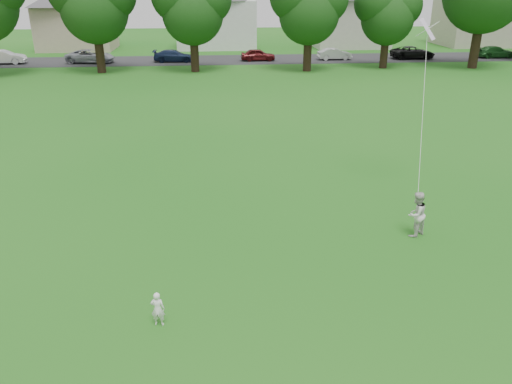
{
  "coord_description": "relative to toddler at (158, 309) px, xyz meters",
  "views": [
    {
      "loc": [
        -0.81,
        -9.85,
        7.33
      ],
      "look_at": [
        0.25,
        2.0,
        2.3
      ],
      "focal_mm": 35.0,
      "sensor_mm": 36.0,
      "label": 1
    }
  ],
  "objects": [
    {
      "name": "ground",
      "position": [
        2.21,
        0.25,
        -0.44
      ],
      "size": [
        160.0,
        160.0,
        0.0
      ],
      "primitive_type": "plane",
      "color": "#1A5E15",
      "rests_on": "ground"
    },
    {
      "name": "street",
      "position": [
        2.21,
        42.25,
        -0.43
      ],
      "size": [
        90.0,
        7.0,
        0.01
      ],
      "primitive_type": "cube",
      "color": "#2D2D30",
      "rests_on": "ground"
    },
    {
      "name": "toddler",
      "position": [
        0.0,
        0.0,
        0.0
      ],
      "size": [
        0.35,
        0.25,
        0.88
      ],
      "primitive_type": "imported",
      "rotation": [
        0.0,
        0.0,
        3.0
      ],
      "color": "white",
      "rests_on": "ground"
    },
    {
      "name": "older_boy",
      "position": [
        7.54,
        3.77,
        0.29
      ],
      "size": [
        0.89,
        0.84,
        1.45
      ],
      "primitive_type": "imported",
      "rotation": [
        0.0,
        0.0,
        3.7
      ],
      "color": "silver",
      "rests_on": "ground"
    },
    {
      "name": "kite",
      "position": [
        8.2,
        5.75,
        3.0
      ],
      "size": [
        1.1,
        2.48,
        6.35
      ],
      "color": "white",
      "rests_on": "ground"
    },
    {
      "name": "parked_cars",
      "position": [
        6.41,
        41.25,
        0.18
      ],
      "size": [
        72.01,
        2.7,
        1.29
      ],
      "color": "black",
      "rests_on": "ground"
    },
    {
      "name": "house_row",
      "position": [
        4.56,
        52.25,
        4.43
      ],
      "size": [
        76.61,
        13.06,
        10.39
      ],
      "color": "white",
      "rests_on": "ground"
    }
  ]
}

